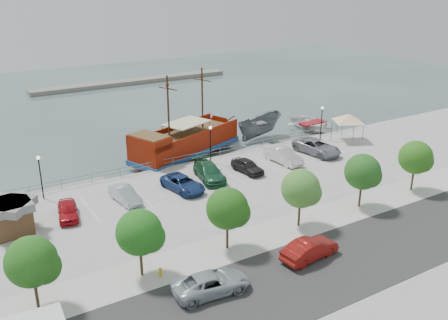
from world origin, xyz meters
TOP-DOWN VIEW (x-y plane):
  - ground at (0.00, 0.00)m, footprint 160.00×160.00m
  - land_slab at (0.00, -21.00)m, footprint 100.00×58.00m
  - street at (0.00, -16.00)m, footprint 100.00×8.00m
  - sidewalk at (0.00, -10.00)m, footprint 100.00×4.00m
  - seawall_railing at (0.00, 7.80)m, footprint 50.00×0.06m
  - far_shore at (10.00, 55.00)m, footprint 40.00×3.00m
  - pirate_ship at (0.89, 12.44)m, footprint 17.28×10.20m
  - patrol_boat at (11.25, 13.11)m, footprint 8.06×4.50m
  - speedboat at (19.86, 12.41)m, footprint 5.83×7.68m
  - dock_west at (-15.00, 9.20)m, footprint 7.80×2.37m
  - dock_mid at (7.21, 9.20)m, footprint 7.22×3.30m
  - dock_east at (15.36, 9.20)m, footprint 6.45×2.34m
  - shed at (-21.64, 1.23)m, footprint 3.57×3.57m
  - canopy_tent at (18.70, 4.58)m, footprint 5.97×5.97m
  - street_van at (-11.84, -14.22)m, footprint 5.42×2.91m
  - street_sedan at (-3.57, -14.37)m, footprint 4.85×2.14m
  - fire_hydrant at (-13.96, -10.80)m, footprint 0.24×0.24m
  - lamp_post_left at (-18.00, 6.50)m, footprint 0.36×0.36m
  - lamp_post_mid at (0.00, 6.50)m, footprint 0.36×0.36m
  - lamp_post_right at (16.00, 6.50)m, footprint 0.36×0.36m
  - tree_a at (-21.85, -10.07)m, footprint 3.30×3.20m
  - tree_b at (-14.85, -10.07)m, footprint 3.30×3.20m
  - tree_c at (-7.85, -10.07)m, footprint 3.30×3.20m
  - tree_d at (-0.85, -10.07)m, footprint 3.30×3.20m
  - tree_e at (6.15, -10.07)m, footprint 3.30×3.20m
  - tree_f at (13.15, -10.07)m, footprint 3.30×3.20m
  - parked_car_a at (-17.05, 1.46)m, footprint 2.43×4.33m
  - parked_car_b at (-11.68, 1.99)m, footprint 1.99×4.43m
  - parked_car_c at (-5.98, 1.48)m, footprint 3.17×5.43m
  - parked_car_d at (-2.42, 2.59)m, footprint 3.21×5.82m
  - parked_car_e at (1.95, 2.09)m, footprint 2.07×4.35m
  - parked_car_f at (6.95, 2.42)m, footprint 2.06×5.09m
  - parked_car_g at (12.07, 2.73)m, footprint 3.53×6.31m

SIDE VIEW (x-z plane):
  - ground at x=0.00m, z-range -1.00..-1.00m
  - dock_east at x=15.36m, z-range -1.00..-0.64m
  - dock_mid at x=7.21m, z-range -1.00..-0.60m
  - dock_west at x=-15.00m, z-range -1.00..-0.56m
  - land_slab at x=0.00m, z-range -1.20..0.00m
  - far_shore at x=10.00m, z-range -1.00..-0.20m
  - speedboat at x=19.86m, z-range -1.00..0.49m
  - street at x=0.00m, z-range -0.01..0.03m
  - sidewalk at x=0.00m, z-range -0.01..0.04m
  - fire_hydrant at x=-13.96m, z-range 0.03..0.72m
  - patrol_boat at x=11.25m, z-range -1.00..1.94m
  - seawall_railing at x=0.00m, z-range 0.03..1.03m
  - parked_car_a at x=-17.05m, z-range 0.00..1.39m
  - parked_car_b at x=-11.68m, z-range 0.00..1.41m
  - parked_car_c at x=-5.98m, z-range 0.00..1.42m
  - parked_car_e at x=1.95m, z-range 0.00..1.44m
  - street_van at x=-11.84m, z-range 0.00..1.45m
  - street_sedan at x=-3.57m, z-range 0.00..1.55m
  - parked_car_d at x=-2.42m, z-range 0.00..1.60m
  - pirate_ship at x=0.89m, z-range -4.57..6.17m
  - parked_car_f at x=6.95m, z-range 0.00..1.64m
  - parked_car_g at x=12.07m, z-range 0.00..1.67m
  - shed at x=-21.64m, z-range 0.09..2.82m
  - lamp_post_left at x=-18.00m, z-range 0.80..5.08m
  - lamp_post_mid at x=0.00m, z-range 0.80..5.08m
  - lamp_post_right at x=16.00m, z-range 0.80..5.08m
  - tree_a at x=-21.85m, z-range 0.80..5.80m
  - tree_b at x=-14.85m, z-range 0.80..5.80m
  - tree_c at x=-7.85m, z-range 0.80..5.80m
  - tree_d at x=-0.85m, z-range 0.80..5.80m
  - tree_e at x=6.15m, z-range 0.80..5.80m
  - tree_f at x=13.15m, z-range 0.80..5.80m
  - canopy_tent at x=18.70m, z-range 1.45..5.36m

